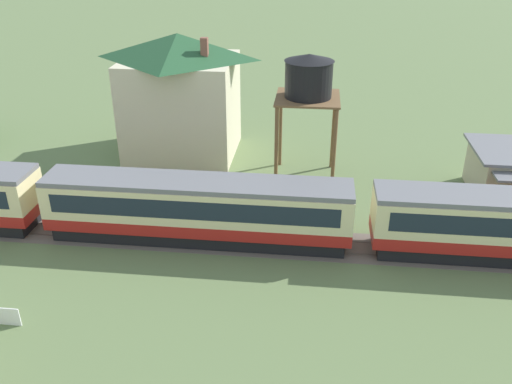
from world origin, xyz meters
TOP-DOWN VIEW (x-y plane):
  - ground_plane at (0.00, 0.00)m, footprint 600.00×600.00m
  - passenger_train at (-8.73, -0.89)m, footprint 81.43×3.19m
  - railway_track at (-11.35, -0.89)m, footprint 138.18×3.60m
  - station_house_dark_green_roof at (-23.62, 13.41)m, footprint 9.83×8.52m
  - water_tower at (-12.80, 9.42)m, footprint 4.81×4.81m

SIDE VIEW (x-z plane):
  - ground_plane at x=0.00m, z-range 0.00..0.00m
  - railway_track at x=-11.35m, z-range -0.01..0.03m
  - passenger_train at x=-8.73m, z-range 0.23..4.41m
  - station_house_dark_green_roof at x=-23.62m, z-range 0.13..10.49m
  - water_tower at x=-12.80m, z-range 2.98..12.81m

